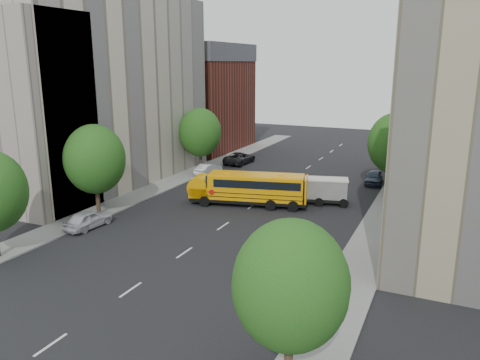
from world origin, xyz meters
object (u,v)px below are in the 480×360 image
Objects in this scene: school_bus at (248,187)px; parked_car_4 at (374,177)px; street_tree_1 at (95,159)px; parked_car_1 at (208,169)px; safari_truck at (318,190)px; parked_car_0 at (88,219)px; parked_car_2 at (240,158)px; street_tree_3 at (290,285)px; parked_car_5 at (388,159)px; street_tree_5 at (407,131)px; street_tree_2 at (200,132)px; street_tree_4 at (395,143)px; parked_car_3 at (307,265)px.

parked_car_4 is at bearing 40.58° from school_bus.
parked_car_1 is at bearing 85.36° from street_tree_1.
parked_car_0 is at bearing -151.69° from safari_truck.
parked_car_1 is at bearing -86.59° from parked_car_0.
parked_car_0 is at bearing 91.01° from parked_car_2.
street_tree_3 is 0.64× the size of school_bus.
parked_car_2 is 1.25× the size of parked_car_5.
school_bus is at bearing 119.66° from parked_car_2.
safari_truck is at bearing -107.17° from street_tree_5.
parked_car_2 is at bearing -88.27° from parked_car_0.
street_tree_2 reaches higher than parked_car_1.
street_tree_4 is 21.25m from parked_car_2.
school_bus is 2.75× the size of parked_car_1.
parked_car_3 is 1.15× the size of parked_car_4.
parked_car_3 is at bearing -94.56° from parked_car_4.
street_tree_3 is at bearing -55.49° from street_tree_2.
street_tree_2 is 22.00m from street_tree_4.
street_tree_1 is 1.03× the size of street_tree_2.
street_tree_5 is at bearing -161.50° from parked_car_2.
parked_car_5 is (-2.20, 14.02, -4.36)m from street_tree_4.
parked_car_4 is (18.40, 3.82, 0.07)m from parked_car_1.
safari_truck reaches higher than parked_car_2.
street_tree_5 is (-0.00, 12.00, -0.37)m from street_tree_4.
parked_car_5 is (9.33, 23.88, -0.98)m from school_bus.
parked_car_4 is at bearing 54.51° from safari_truck.
street_tree_1 is 1.11× the size of street_tree_3.
street_tree_1 is at bearing 91.30° from parked_car_1.
street_tree_1 is 1.45× the size of parked_car_2.
street_tree_2 is 24.61m from parked_car_5.
parked_car_1 is 0.94× the size of parked_car_4.
parked_car_3 is (18.40, -21.19, 0.05)m from parked_car_1.
street_tree_2 is at bearing 124.51° from street_tree_3.
school_bus reaches higher than parked_car_0.
street_tree_5 is 19.84m from safari_truck.
school_bus is (10.47, -9.86, -3.13)m from street_tree_2.
parked_car_5 is (0.00, 35.96, 0.00)m from parked_car_3.
street_tree_2 is 0.95× the size of street_tree_4.
street_tree_1 is 37.89m from parked_car_5.
street_tree_4 reaches higher than street_tree_2.
safari_truck reaches higher than parked_car_0.
parked_car_4 reaches higher than parked_car_5.
street_tree_2 is 20.45m from parked_car_4.
street_tree_2 is 1.83× the size of parked_car_0.
street_tree_2 reaches higher than safari_truck.
parked_car_5 is at bearing 85.44° from parked_car_3.
street_tree_3 is 26.17m from safari_truck.
parked_car_3 is at bearing -11.25° from street_tree_1.
street_tree_4 is 1.49× the size of parked_car_2.
street_tree_4 is 21.08m from parked_car_1.
street_tree_4 reaches higher than parked_car_0.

